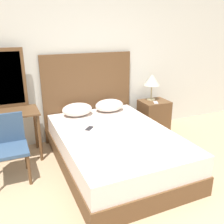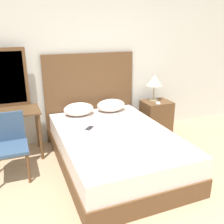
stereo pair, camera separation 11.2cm
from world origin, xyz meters
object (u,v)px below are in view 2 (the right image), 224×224
(phone_on_bed, at_px, (89,128))
(table_lamp, at_px, (155,81))
(bed, at_px, (115,149))
(vanity_desk, at_px, (11,120))
(nightstand, at_px, (156,117))
(chair, at_px, (9,142))
(phone_on_nightstand, at_px, (158,103))

(phone_on_bed, xyz_separation_m, table_lamp, (1.41, 0.64, 0.44))
(bed, xyz_separation_m, vanity_desk, (-1.29, 0.77, 0.34))
(bed, xyz_separation_m, table_lamp, (1.12, 0.89, 0.70))
(bed, height_order, phone_on_bed, phone_on_bed)
(nightstand, xyz_separation_m, chair, (-2.48, -0.52, 0.18))
(phone_on_nightstand, bearing_deg, phone_on_bed, -161.83)
(bed, bearing_deg, nightstand, 35.13)
(phone_on_bed, relative_size, phone_on_nightstand, 0.95)
(bed, xyz_separation_m, phone_on_bed, (-0.28, 0.25, 0.26))
(nightstand, bearing_deg, phone_on_nightstand, -113.08)
(phone_on_bed, distance_m, phone_on_nightstand, 1.46)
(table_lamp, xyz_separation_m, vanity_desk, (-2.41, -0.12, -0.36))
(bed, xyz_separation_m, chair, (-1.33, 0.28, 0.22))
(nightstand, bearing_deg, table_lamp, 104.94)
(bed, bearing_deg, chair, 167.99)
(phone_on_bed, distance_m, chair, 1.05)
(phone_on_nightstand, distance_m, vanity_desk, 2.39)
(phone_on_bed, bearing_deg, nightstand, 21.36)
(phone_on_bed, height_order, nightstand, nightstand)
(phone_on_bed, bearing_deg, phone_on_nightstand, 18.17)
(bed, relative_size, vanity_desk, 2.64)
(phone_on_bed, xyz_separation_m, phone_on_nightstand, (1.38, 0.45, 0.08))
(nightstand, distance_m, phone_on_nightstand, 0.32)
(table_lamp, bearing_deg, vanity_desk, -177.21)
(vanity_desk, bearing_deg, phone_on_bed, -27.55)
(bed, distance_m, table_lamp, 1.59)
(bed, height_order, vanity_desk, vanity_desk)
(phone_on_nightstand, bearing_deg, table_lamp, 83.26)
(nightstand, height_order, chair, chair)
(table_lamp, height_order, phone_on_nightstand, table_lamp)
(phone_on_bed, relative_size, chair, 0.19)
(vanity_desk, bearing_deg, nightstand, 0.80)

